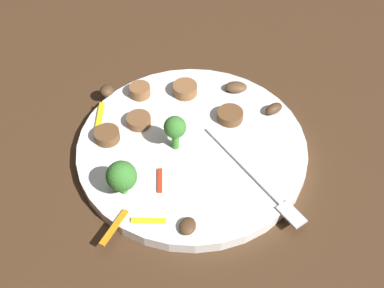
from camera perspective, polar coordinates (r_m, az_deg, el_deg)
The scene contains 18 objects.
ground_plane at distance 0.66m, azimuth 0.00°, elevation -0.94°, with size 1.40×1.40×0.00m, color #422B19.
plate at distance 0.65m, azimuth 0.00°, elevation -0.48°, with size 0.30×0.30×0.02m, color white.
fork at distance 0.61m, azimuth 7.64°, elevation -4.22°, with size 0.17×0.08×0.00m.
broccoli_floret_0 at distance 0.62m, azimuth -1.97°, elevation 1.81°, with size 0.03×0.03×0.05m.
broccoli_floret_1 at distance 0.58m, azimuth -8.07°, elevation -3.69°, with size 0.04×0.04×0.05m.
sausage_slice_0 at distance 0.67m, azimuth -6.11°, elevation 2.69°, with size 0.03×0.03×0.01m, color brown.
sausage_slice_1 at distance 0.71m, azimuth -5.98°, elevation 6.09°, with size 0.03×0.03×0.02m, color brown.
sausage_slice_2 at distance 0.71m, azimuth -0.80°, elevation 6.29°, with size 0.03×0.03×0.02m, color brown.
sausage_slice_3 at distance 0.67m, azimuth 4.38°, elevation 3.28°, with size 0.04×0.04×0.01m, color brown.
sausage_slice_4 at distance 0.65m, azimuth -9.70°, elevation 0.99°, with size 0.03×0.03×0.01m, color brown.
mushroom_0 at distance 0.71m, azimuth 5.05°, elevation 6.51°, with size 0.03×0.02×0.01m, color brown.
mushroom_1 at distance 0.72m, azimuth -9.73°, elevation 6.06°, with size 0.02×0.02×0.01m, color #4C331E.
mushroom_2 at distance 0.56m, azimuth -0.51°, elevation -9.37°, with size 0.02×0.02×0.01m, color #4C331E.
mushroom_3 at distance 0.69m, azimuth 9.35°, elevation 4.01°, with size 0.03×0.01×0.01m, color #4C331E.
pepper_strip_0 at distance 0.57m, azimuth -4.99°, elevation -8.74°, with size 0.04×0.01×0.00m, color yellow.
pepper_strip_1 at distance 0.61m, azimuth -3.68°, elevation -4.18°, with size 0.04×0.01×0.00m, color red.
pepper_strip_2 at distance 0.57m, azimuth -8.91°, elevation -9.42°, with size 0.05×0.01×0.00m, color orange.
pepper_strip_3 at distance 0.68m, azimuth -10.55°, elevation 2.89°, with size 0.06×0.01×0.00m, color yellow.
Camera 1 is at (0.41, -0.09, 0.50)m, focal length 46.59 mm.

